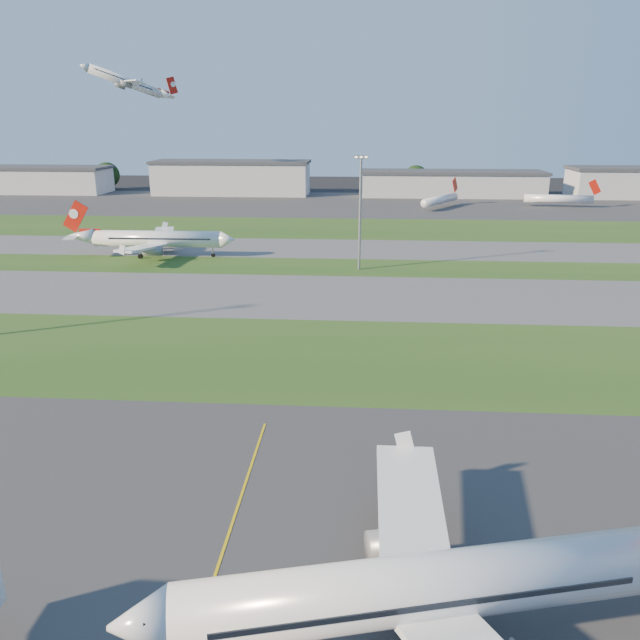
# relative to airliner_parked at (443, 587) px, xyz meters

# --- Properties ---
(ground) EXTENTS (700.00, 700.00, 0.00)m
(ground) POSITION_rel_airliner_parked_xyz_m (-21.47, 0.30, -4.61)
(ground) COLOR black
(ground) RESTS_ON ground
(apron_near) EXTENTS (300.00, 70.00, 0.01)m
(apron_near) POSITION_rel_airliner_parked_xyz_m (-21.47, 0.30, -4.61)
(apron_near) COLOR #333335
(apron_near) RESTS_ON ground
(grass_strip_a) EXTENTS (300.00, 34.00, 0.01)m
(grass_strip_a) POSITION_rel_airliner_parked_xyz_m (-21.47, 52.30, -4.61)
(grass_strip_a) COLOR #254A18
(grass_strip_a) RESTS_ON ground
(taxiway_a) EXTENTS (300.00, 32.00, 0.01)m
(taxiway_a) POSITION_rel_airliner_parked_xyz_m (-21.47, 85.30, -4.61)
(taxiway_a) COLOR #515154
(taxiway_a) RESTS_ON ground
(grass_strip_b) EXTENTS (300.00, 18.00, 0.01)m
(grass_strip_b) POSITION_rel_airliner_parked_xyz_m (-21.47, 110.30, -4.61)
(grass_strip_b) COLOR #254A18
(grass_strip_b) RESTS_ON ground
(taxiway_b) EXTENTS (300.00, 26.00, 0.01)m
(taxiway_b) POSITION_rel_airliner_parked_xyz_m (-21.47, 132.30, -4.61)
(taxiway_b) COLOR #515154
(taxiway_b) RESTS_ON ground
(grass_strip_c) EXTENTS (300.00, 40.00, 0.01)m
(grass_strip_c) POSITION_rel_airliner_parked_xyz_m (-21.47, 165.30, -4.61)
(grass_strip_c) COLOR #254A18
(grass_strip_c) RESTS_ON ground
(apron_far) EXTENTS (400.00, 80.00, 0.01)m
(apron_far) POSITION_rel_airliner_parked_xyz_m (-21.47, 225.30, -4.61)
(apron_far) COLOR #333335
(apron_far) RESTS_ON ground
(yellow_line) EXTENTS (0.25, 60.00, 0.02)m
(yellow_line) POSITION_rel_airliner_parked_xyz_m (-16.47, 0.30, -4.61)
(yellow_line) COLOR gold
(yellow_line) RESTS_ON ground
(airliner_parked) EXTENTS (41.36, 34.66, 13.13)m
(airliner_parked) POSITION_rel_airliner_parked_xyz_m (0.00, 0.00, 0.00)
(airliner_parked) COLOR white
(airliner_parked) RESTS_ON ground
(airliner_taxiing) EXTENTS (40.24, 34.17, 12.56)m
(airliner_taxiing) POSITION_rel_airliner_parked_xyz_m (-57.90, 119.11, -0.20)
(airliner_taxiing) COLOR white
(airliner_taxiing) RESTS_ON ground
(airliner_departing) EXTENTS (31.01, 26.84, 11.16)m
(airliner_departing) POSITION_rel_airliner_parked_xyz_m (-101.18, 225.52, 42.75)
(airliner_departing) COLOR white
(mini_jet_near) EXTENTS (16.83, 25.06, 9.48)m
(mini_jet_near) POSITION_rel_airliner_parked_xyz_m (24.01, 214.59, -1.33)
(mini_jet_near) COLOR white
(mini_jet_near) RESTS_ON ground
(mini_jet_far) EXTENTS (28.60, 6.12, 9.48)m
(mini_jet_far) POSITION_rel_airliner_parked_xyz_m (71.15, 221.11, -1.33)
(mini_jet_far) COLOR white
(mini_jet_far) RESTS_ON ground
(light_mast_centre) EXTENTS (3.20, 0.70, 25.80)m
(light_mast_centre) POSITION_rel_airliner_parked_xyz_m (-6.47, 108.30, 10.20)
(light_mast_centre) COLOR gray
(light_mast_centre) RESTS_ON ground
(hangar_far_west) EXTENTS (91.80, 23.00, 12.20)m
(hangar_far_west) POSITION_rel_airliner_parked_xyz_m (-171.47, 255.30, 1.53)
(hangar_far_west) COLOR #ACAFB4
(hangar_far_west) RESTS_ON ground
(hangar_west) EXTENTS (71.40, 23.00, 15.20)m
(hangar_west) POSITION_rel_airliner_parked_xyz_m (-66.47, 255.30, 3.03)
(hangar_west) COLOR #ACAFB4
(hangar_west) RESTS_ON ground
(hangar_east) EXTENTS (81.60, 23.00, 11.20)m
(hangar_east) POSITION_rel_airliner_parked_xyz_m (33.53, 255.30, 1.02)
(hangar_east) COLOR #ACAFB4
(hangar_east) RESTS_ON ground
(tree_west) EXTENTS (12.10, 12.10, 13.20)m
(tree_west) POSITION_rel_airliner_parked_xyz_m (-131.47, 270.30, 2.53)
(tree_west) COLOR black
(tree_west) RESTS_ON ground
(tree_mid_west) EXTENTS (9.90, 9.90, 10.80)m
(tree_mid_west) POSITION_rel_airliner_parked_xyz_m (-41.47, 266.30, 1.22)
(tree_mid_west) COLOR black
(tree_mid_west) RESTS_ON ground
(tree_mid_east) EXTENTS (11.55, 11.55, 12.60)m
(tree_mid_east) POSITION_rel_airliner_parked_xyz_m (18.53, 269.30, 2.20)
(tree_mid_east) COLOR black
(tree_mid_east) RESTS_ON ground
(tree_east) EXTENTS (10.45, 10.45, 11.40)m
(tree_east) POSITION_rel_airliner_parked_xyz_m (93.53, 267.30, 1.55)
(tree_east) COLOR black
(tree_east) RESTS_ON ground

